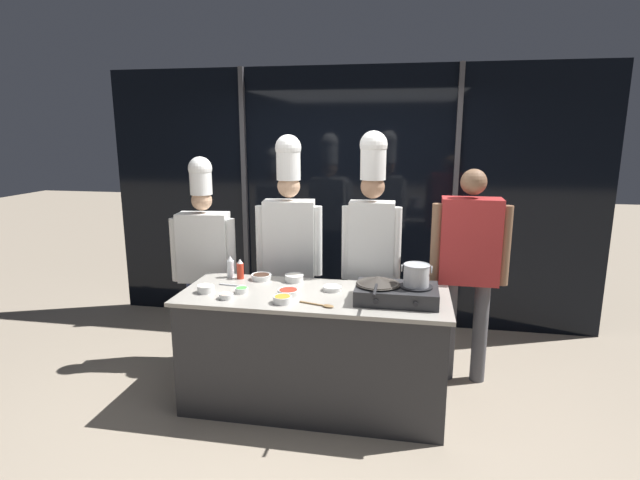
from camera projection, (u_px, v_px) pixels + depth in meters
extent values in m
plane|color=gray|center=(314.00, 403.00, 3.85)|extent=(24.00, 24.00, 0.00)
cube|color=black|center=(346.00, 199.00, 5.26)|extent=(5.21, 0.04, 2.70)
cube|color=#47474C|center=(245.00, 197.00, 5.42)|extent=(0.05, 0.05, 2.70)
cube|color=#47474C|center=(455.00, 202.00, 5.02)|extent=(0.05, 0.05, 2.70)
cube|color=#2D2D30|center=(314.00, 352.00, 3.75)|extent=(1.91, 0.74, 0.85)
cube|color=#A39E93|center=(314.00, 296.00, 3.66)|extent=(1.97, 0.78, 0.03)
cube|color=#28282B|center=(396.00, 294.00, 3.49)|extent=(0.57, 0.37, 0.11)
cylinder|color=black|center=(378.00, 285.00, 3.50)|extent=(0.23, 0.23, 0.01)
cylinder|color=black|center=(376.00, 302.00, 3.33)|extent=(0.03, 0.01, 0.03)
cylinder|color=black|center=(416.00, 287.00, 3.45)|extent=(0.23, 0.23, 0.01)
cylinder|color=black|center=(416.00, 304.00, 3.28)|extent=(0.03, 0.01, 0.03)
cylinder|color=#38332D|center=(378.00, 283.00, 3.50)|extent=(0.29, 0.29, 0.01)
cone|color=#38332D|center=(378.00, 280.00, 3.49)|extent=(0.31, 0.31, 0.05)
cylinder|color=black|center=(375.00, 290.00, 3.23)|extent=(0.02, 0.24, 0.02)
cylinder|color=#B7BABF|center=(416.00, 275.00, 3.43)|extent=(0.18, 0.18, 0.15)
torus|color=#B7BABF|center=(417.00, 265.00, 3.42)|extent=(0.18, 0.18, 0.01)
torus|color=#B7BABF|center=(402.00, 268.00, 3.44)|extent=(0.01, 0.05, 0.05)
torus|color=#B7BABF|center=(432.00, 269.00, 3.41)|extent=(0.01, 0.05, 0.05)
cylinder|color=white|center=(231.00, 269.00, 4.06)|extent=(0.06, 0.06, 0.14)
cone|color=white|center=(230.00, 258.00, 4.04)|extent=(0.05, 0.05, 0.04)
cylinder|color=red|center=(240.00, 271.00, 4.02)|extent=(0.06, 0.06, 0.13)
cone|color=white|center=(240.00, 261.00, 4.00)|extent=(0.05, 0.05, 0.04)
cylinder|color=white|center=(294.00, 278.00, 3.95)|extent=(0.15, 0.15, 0.05)
torus|color=white|center=(294.00, 275.00, 3.95)|extent=(0.15, 0.15, 0.01)
cylinder|color=silver|center=(294.00, 277.00, 3.95)|extent=(0.12, 0.12, 0.03)
cylinder|color=white|center=(226.00, 296.00, 3.55)|extent=(0.10, 0.10, 0.04)
torus|color=white|center=(226.00, 294.00, 3.54)|extent=(0.10, 0.10, 0.01)
cylinder|color=#EAA893|center=(226.00, 295.00, 3.55)|extent=(0.08, 0.08, 0.02)
cylinder|color=white|center=(206.00, 289.00, 3.68)|extent=(0.12, 0.12, 0.05)
torus|color=white|center=(206.00, 286.00, 3.68)|extent=(0.13, 0.13, 0.01)
cylinder|color=beige|center=(206.00, 287.00, 3.68)|extent=(0.10, 0.10, 0.03)
cylinder|color=white|center=(288.00, 293.00, 3.62)|extent=(0.16, 0.16, 0.04)
torus|color=white|center=(288.00, 290.00, 3.61)|extent=(0.16, 0.16, 0.01)
cylinder|color=#B22D1E|center=(288.00, 291.00, 3.61)|extent=(0.13, 0.13, 0.02)
cylinder|color=white|center=(242.00, 290.00, 3.68)|extent=(0.10, 0.10, 0.04)
torus|color=white|center=(241.00, 288.00, 3.67)|extent=(0.10, 0.10, 0.01)
cylinder|color=#4C9E47|center=(241.00, 289.00, 3.67)|extent=(0.08, 0.08, 0.02)
cylinder|color=white|center=(282.00, 300.00, 3.46)|extent=(0.13, 0.13, 0.05)
torus|color=white|center=(282.00, 296.00, 3.45)|extent=(0.13, 0.13, 0.01)
cylinder|color=orange|center=(282.00, 298.00, 3.46)|extent=(0.11, 0.11, 0.03)
cylinder|color=white|center=(332.00, 288.00, 3.73)|extent=(0.14, 0.14, 0.03)
torus|color=white|center=(332.00, 286.00, 3.73)|extent=(0.14, 0.14, 0.01)
cylinder|color=white|center=(332.00, 287.00, 3.73)|extent=(0.11, 0.11, 0.02)
cylinder|color=white|center=(261.00, 277.00, 4.00)|extent=(0.16, 0.16, 0.04)
torus|color=white|center=(261.00, 275.00, 4.00)|extent=(0.16, 0.16, 0.01)
cylinder|color=#382319|center=(261.00, 276.00, 4.00)|extent=(0.13, 0.13, 0.02)
cube|color=olive|center=(311.00, 304.00, 3.43)|extent=(0.17, 0.06, 0.01)
ellipsoid|color=olive|center=(328.00, 306.00, 3.38)|extent=(0.09, 0.07, 0.02)
cube|color=#B2B5BA|center=(229.00, 285.00, 3.85)|extent=(0.15, 0.03, 0.01)
ellipsoid|color=#B2B5BA|center=(242.00, 286.00, 3.82)|extent=(0.08, 0.05, 0.02)
cylinder|color=#2D3856|center=(221.00, 320.00, 4.53)|extent=(0.11, 0.11, 0.75)
cylinder|color=#2D3856|center=(195.00, 319.00, 4.54)|extent=(0.11, 0.11, 0.75)
cube|color=white|center=(204.00, 247.00, 4.39)|extent=(0.46, 0.28, 0.61)
cylinder|color=white|center=(231.00, 250.00, 4.35)|extent=(0.09, 0.09, 0.56)
cylinder|color=white|center=(176.00, 250.00, 4.37)|extent=(0.09, 0.09, 0.56)
sphere|color=tan|center=(202.00, 200.00, 4.30)|extent=(0.18, 0.18, 0.18)
cylinder|color=white|center=(201.00, 182.00, 4.26)|extent=(0.19, 0.19, 0.22)
sphere|color=white|center=(200.00, 168.00, 4.24)|extent=(0.20, 0.20, 0.20)
cylinder|color=#232326|center=(304.00, 318.00, 4.49)|extent=(0.11, 0.11, 0.81)
cylinder|color=#232326|center=(277.00, 317.00, 4.50)|extent=(0.11, 0.11, 0.81)
cube|color=white|center=(289.00, 238.00, 4.34)|extent=(0.46, 0.28, 0.66)
cylinder|color=white|center=(317.00, 241.00, 4.29)|extent=(0.09, 0.09, 0.60)
cylinder|color=white|center=(261.00, 240.00, 4.32)|extent=(0.09, 0.09, 0.60)
sphere|color=tan|center=(289.00, 186.00, 4.24)|extent=(0.19, 0.19, 0.19)
cylinder|color=white|center=(288.00, 164.00, 4.20)|extent=(0.20, 0.20, 0.27)
sphere|color=white|center=(288.00, 148.00, 4.17)|extent=(0.22, 0.22, 0.22)
cylinder|color=#4C4C51|center=(381.00, 327.00, 4.27)|extent=(0.10, 0.10, 0.82)
cylinder|color=#4C4C51|center=(358.00, 325.00, 4.30)|extent=(0.10, 0.10, 0.82)
cube|color=white|center=(371.00, 241.00, 4.13)|extent=(0.37, 0.20, 0.67)
cylinder|color=white|center=(397.00, 244.00, 4.07)|extent=(0.07, 0.07, 0.61)
cylinder|color=white|center=(346.00, 243.00, 4.13)|extent=(0.07, 0.07, 0.61)
sphere|color=#A87A5B|center=(373.00, 186.00, 4.03)|extent=(0.20, 0.20, 0.20)
cylinder|color=white|center=(373.00, 162.00, 3.99)|extent=(0.21, 0.21, 0.28)
sphere|color=white|center=(374.00, 145.00, 3.96)|extent=(0.22, 0.22, 0.22)
cylinder|color=#4C4C51|center=(480.00, 332.00, 4.12)|extent=(0.12, 0.12, 0.85)
cylinder|color=#4C4C51|center=(448.00, 330.00, 4.17)|extent=(0.12, 0.12, 0.85)
cube|color=#B72D2D|center=(470.00, 241.00, 3.98)|extent=(0.47, 0.25, 0.69)
cylinder|color=brown|center=(505.00, 246.00, 3.89)|extent=(0.09, 0.09, 0.63)
cylinder|color=brown|center=(437.00, 243.00, 3.99)|extent=(0.09, 0.09, 0.63)
sphere|color=brown|center=(474.00, 182.00, 3.87)|extent=(0.20, 0.20, 0.20)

